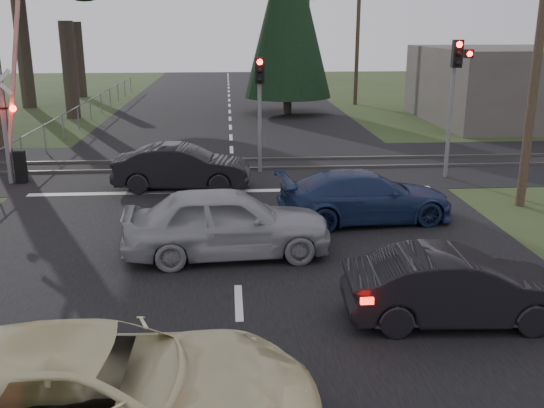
{
  "coord_description": "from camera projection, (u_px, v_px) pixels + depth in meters",
  "views": [
    {
      "loc": [
        -0.14,
        -10.71,
        5.16
      ],
      "look_at": [
        0.82,
        2.3,
        1.3
      ],
      "focal_mm": 40.0,
      "sensor_mm": 36.0,
      "label": 1
    }
  ],
  "objects": [
    {
      "name": "ground",
      "position": [
        239.0,
        303.0,
        11.72
      ],
      "size": [
        120.0,
        120.0,
        0.0
      ],
      "primitive_type": "plane",
      "color": "#2D3C1B",
      "rests_on": "ground"
    },
    {
      "name": "road",
      "position": [
        233.0,
        178.0,
        21.28
      ],
      "size": [
        14.0,
        100.0,
        0.01
      ],
      "primitive_type": "cube",
      "color": "black",
      "rests_on": "ground"
    },
    {
      "name": "rail_corridor",
      "position": [
        232.0,
        165.0,
        23.19
      ],
      "size": [
        120.0,
        8.0,
        0.01
      ],
      "primitive_type": "cube",
      "color": "black",
      "rests_on": "ground"
    },
    {
      "name": "stop_line",
      "position": [
        233.0,
        191.0,
        19.55
      ],
      "size": [
        13.0,
        0.35,
        0.0
      ],
      "primitive_type": "cube",
      "color": "silver",
      "rests_on": "ground"
    },
    {
      "name": "rail_near",
      "position": [
        232.0,
        169.0,
        22.41
      ],
      "size": [
        120.0,
        0.12,
        0.1
      ],
      "primitive_type": "cube",
      "color": "#59544C",
      "rests_on": "ground"
    },
    {
      "name": "rail_far",
      "position": [
        232.0,
        160.0,
        23.94
      ],
      "size": [
        120.0,
        0.12,
        0.1
      ],
      "primitive_type": "cube",
      "color": "#59544C",
      "rests_on": "ground"
    },
    {
      "name": "crossing_signal",
      "position": [
        11.0,
        123.0,
        19.98
      ],
      "size": [
        1.62,
        0.38,
        6.96
      ],
      "color": "slate",
      "rests_on": "ground"
    },
    {
      "name": "traffic_signal_right",
      "position": [
        456.0,
        82.0,
        20.37
      ],
      "size": [
        0.68,
        0.48,
        4.7
      ],
      "color": "slate",
      "rests_on": "ground"
    },
    {
      "name": "traffic_signal_center",
      "position": [
        260.0,
        95.0,
        21.2
      ],
      "size": [
        0.32,
        0.48,
        4.1
      ],
      "color": "slate",
      "rests_on": "ground"
    },
    {
      "name": "utility_pole_near",
      "position": [
        539.0,
        42.0,
        16.71
      ],
      "size": [
        1.8,
        0.26,
        9.0
      ],
      "color": "#4C3D2D",
      "rests_on": "ground"
    },
    {
      "name": "utility_pole_mid",
      "position": [
        358.0,
        32.0,
        39.66
      ],
      "size": [
        1.8,
        0.26,
        9.0
      ],
      "color": "#4C3D2D",
      "rests_on": "ground"
    },
    {
      "name": "utility_pole_far",
      "position": [
        308.0,
        29.0,
        63.57
      ],
      "size": [
        1.8,
        0.26,
        9.0
      ],
      "color": "#4C3D2D",
      "rests_on": "ground"
    },
    {
      "name": "conifer_tree",
      "position": [
        288.0,
        10.0,
        35.12
      ],
      "size": [
        5.2,
        5.2,
        11.0
      ],
      "color": "#473D33",
      "rests_on": "ground"
    },
    {
      "name": "fence_left",
      "position": [
        86.0,
        125.0,
        32.68
      ],
      "size": [
        0.1,
        36.0,
        1.2
      ],
      "primitive_type": null,
      "color": "slate",
      "rests_on": "ground"
    },
    {
      "name": "cream_coupe",
      "position": [
        96.0,
        397.0,
        7.44
      ],
      "size": [
        5.63,
        2.65,
        1.56
      ],
      "primitive_type": "imported",
      "rotation": [
        0.0,
        0.0,
        1.56
      ],
      "color": "beige",
      "rests_on": "ground"
    },
    {
      "name": "dark_hatchback",
      "position": [
        457.0,
        287.0,
        10.81
      ],
      "size": [
        4.08,
        1.6,
        1.32
      ],
      "primitive_type": "imported",
      "rotation": [
        0.0,
        0.0,
        1.52
      ],
      "color": "black",
      "rests_on": "ground"
    },
    {
      "name": "silver_car",
      "position": [
        227.0,
        222.0,
        13.91
      ],
      "size": [
        4.88,
        2.23,
        1.62
      ],
      "primitive_type": "imported",
      "rotation": [
        0.0,
        0.0,
        1.64
      ],
      "color": "#95989C",
      "rests_on": "ground"
    },
    {
      "name": "blue_sedan",
      "position": [
        365.0,
        196.0,
        16.44
      ],
      "size": [
        4.95,
        2.42,
        1.38
      ],
      "primitive_type": "imported",
      "rotation": [
        0.0,
        0.0,
        1.67
      ],
      "color": "navy",
      "rests_on": "ground"
    },
    {
      "name": "dark_car_far",
      "position": [
        182.0,
        167.0,
        19.65
      ],
      "size": [
        4.49,
        1.88,
        1.44
      ],
      "primitive_type": "imported",
      "rotation": [
        0.0,
        0.0,
        1.49
      ],
      "color": "black",
      "rests_on": "ground"
    }
  ]
}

